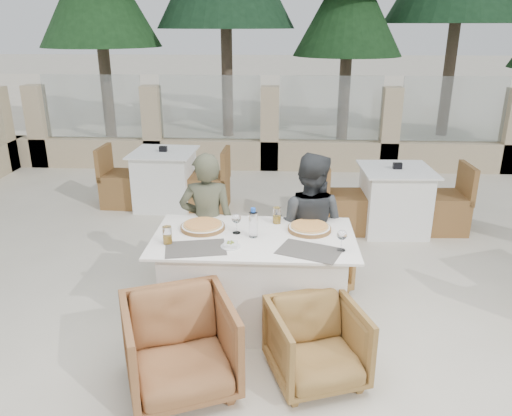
{
  "coord_description": "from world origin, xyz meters",
  "views": [
    {
      "loc": [
        0.2,
        -3.56,
        2.34
      ],
      "look_at": [
        -0.0,
        0.36,
        0.9
      ],
      "focal_mm": 35.0,
      "sensor_mm": 36.0,
      "label": 1
    }
  ],
  "objects_px": {
    "dining_table": "(254,280)",
    "olive_dish": "(230,244)",
    "pizza_right": "(309,228)",
    "wine_glass_corner": "(342,239)",
    "diner_left": "(208,226)",
    "wine_glass_centre": "(236,223)",
    "bg_table_b": "(394,200)",
    "armchair_far_right": "(313,262)",
    "beer_glass_left": "(167,235)",
    "armchair_far_left": "(207,250)",
    "armchair_near_left": "(180,347)",
    "pizza_left": "(203,226)",
    "armchair_near_right": "(316,344)",
    "diner_right": "(309,227)",
    "beer_glass_right": "(277,215)",
    "bg_table_a": "(165,179)",
    "water_bottle": "(253,223)"
  },
  "relations": [
    {
      "from": "dining_table",
      "to": "olive_dish",
      "type": "xyz_separation_m",
      "value": [
        -0.17,
        -0.21,
        0.41
      ]
    },
    {
      "from": "pizza_right",
      "to": "wine_glass_corner",
      "type": "xyz_separation_m",
      "value": [
        0.22,
        -0.37,
        0.07
      ]
    },
    {
      "from": "dining_table",
      "to": "diner_left",
      "type": "relative_size",
      "value": 1.2
    },
    {
      "from": "wine_glass_centre",
      "to": "bg_table_b",
      "type": "xyz_separation_m",
      "value": [
        1.7,
        2.01,
        -0.48
      ]
    },
    {
      "from": "wine_glass_corner",
      "to": "olive_dish",
      "type": "height_order",
      "value": "wine_glass_corner"
    },
    {
      "from": "pizza_right",
      "to": "armchair_far_right",
      "type": "bearing_deg",
      "value": 80.57
    },
    {
      "from": "wine_glass_corner",
      "to": "beer_glass_left",
      "type": "xyz_separation_m",
      "value": [
        -1.31,
        0.06,
        -0.02
      ]
    },
    {
      "from": "armchair_far_left",
      "to": "armchair_near_left",
      "type": "distance_m",
      "value": 1.65
    },
    {
      "from": "dining_table",
      "to": "armchair_far_right",
      "type": "relative_size",
      "value": 2.73
    },
    {
      "from": "wine_glass_centre",
      "to": "armchair_near_left",
      "type": "distance_m",
      "value": 1.1
    },
    {
      "from": "pizza_left",
      "to": "wine_glass_centre",
      "type": "bearing_deg",
      "value": -14.79
    },
    {
      "from": "armchair_near_right",
      "to": "wine_glass_corner",
      "type": "bearing_deg",
      "value": 49.7
    },
    {
      "from": "armchair_far_right",
      "to": "armchair_near_left",
      "type": "xyz_separation_m",
      "value": [
        -0.96,
        -1.43,
        0.06
      ]
    },
    {
      "from": "diner_right",
      "to": "beer_glass_right",
      "type": "bearing_deg",
      "value": 50.02
    },
    {
      "from": "armchair_far_left",
      "to": "diner_left",
      "type": "distance_m",
      "value": 0.53
    },
    {
      "from": "wine_glass_centre",
      "to": "armchair_near_right",
      "type": "xyz_separation_m",
      "value": [
        0.61,
        -0.76,
        -0.58
      ]
    },
    {
      "from": "wine_glass_corner",
      "to": "beer_glass_left",
      "type": "bearing_deg",
      "value": 177.42
    },
    {
      "from": "armchair_far_right",
      "to": "bg_table_a",
      "type": "distance_m",
      "value": 2.87
    },
    {
      "from": "beer_glass_left",
      "to": "armchair_far_right",
      "type": "height_order",
      "value": "beer_glass_left"
    },
    {
      "from": "pizza_right",
      "to": "armchair_near_left",
      "type": "distance_m",
      "value": 1.41
    },
    {
      "from": "dining_table",
      "to": "beer_glass_left",
      "type": "height_order",
      "value": "beer_glass_left"
    },
    {
      "from": "bg_table_a",
      "to": "olive_dish",
      "type": "bearing_deg",
      "value": -65.64
    },
    {
      "from": "wine_glass_corner",
      "to": "armchair_near_left",
      "type": "distance_m",
      "value": 1.38
    },
    {
      "from": "armchair_far_right",
      "to": "diner_right",
      "type": "xyz_separation_m",
      "value": [
        -0.06,
        -0.12,
        0.4
      ]
    },
    {
      "from": "dining_table",
      "to": "wine_glass_corner",
      "type": "bearing_deg",
      "value": -19.17
    },
    {
      "from": "bg_table_a",
      "to": "beer_glass_right",
      "type": "bearing_deg",
      "value": -55.62
    },
    {
      "from": "wine_glass_centre",
      "to": "bg_table_a",
      "type": "distance_m",
      "value": 3.0
    },
    {
      "from": "armchair_far_right",
      "to": "bg_table_b",
      "type": "xyz_separation_m",
      "value": [
        1.04,
        1.48,
        0.12
      ]
    },
    {
      "from": "beer_glass_left",
      "to": "diner_left",
      "type": "height_order",
      "value": "diner_left"
    },
    {
      "from": "armchair_near_right",
      "to": "pizza_left",
      "type": "bearing_deg",
      "value": 118.47
    },
    {
      "from": "beer_glass_left",
      "to": "diner_right",
      "type": "xyz_separation_m",
      "value": [
        1.11,
        0.63,
        -0.17
      ]
    },
    {
      "from": "diner_left",
      "to": "armchair_near_right",
      "type": "bearing_deg",
      "value": 125.17
    },
    {
      "from": "diner_left",
      "to": "pizza_left",
      "type": "bearing_deg",
      "value": 89.11
    },
    {
      "from": "dining_table",
      "to": "water_bottle",
      "type": "bearing_deg",
      "value": -144.98
    },
    {
      "from": "diner_right",
      "to": "bg_table_b",
      "type": "height_order",
      "value": "diner_right"
    },
    {
      "from": "olive_dish",
      "to": "diner_left",
      "type": "relative_size",
      "value": 0.08
    },
    {
      "from": "wine_glass_corner",
      "to": "armchair_near_right",
      "type": "distance_m",
      "value": 0.77
    },
    {
      "from": "dining_table",
      "to": "armchair_near_right",
      "type": "distance_m",
      "value": 0.85
    },
    {
      "from": "beer_glass_right",
      "to": "pizza_left",
      "type": "bearing_deg",
      "value": -165.09
    },
    {
      "from": "armchair_near_left",
      "to": "bg_table_b",
      "type": "distance_m",
      "value": 3.54
    },
    {
      "from": "bg_table_b",
      "to": "armchair_near_left",
      "type": "bearing_deg",
      "value": -126.72
    },
    {
      "from": "olive_dish",
      "to": "armchair_far_left",
      "type": "xyz_separation_m",
      "value": [
        -0.34,
        1.0,
        -0.53
      ]
    },
    {
      "from": "wine_glass_corner",
      "to": "wine_glass_centre",
      "type": "bearing_deg",
      "value": 160.26
    },
    {
      "from": "diner_left",
      "to": "bg_table_a",
      "type": "distance_m",
      "value": 2.49
    },
    {
      "from": "pizza_right",
      "to": "armchair_far_right",
      "type": "xyz_separation_m",
      "value": [
        0.07,
        0.44,
        -0.53
      ]
    },
    {
      "from": "bg_table_b",
      "to": "bg_table_a",
      "type": "bearing_deg",
      "value": 164.4
    },
    {
      "from": "diner_right",
      "to": "bg_table_b",
      "type": "bearing_deg",
      "value": -104.98
    },
    {
      "from": "water_bottle",
      "to": "diner_left",
      "type": "bearing_deg",
      "value": 133.26
    },
    {
      "from": "bg_table_b",
      "to": "water_bottle",
      "type": "bearing_deg",
      "value": -129.27
    },
    {
      "from": "olive_dish",
      "to": "armchair_far_left",
      "type": "height_order",
      "value": "olive_dish"
    }
  ]
}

